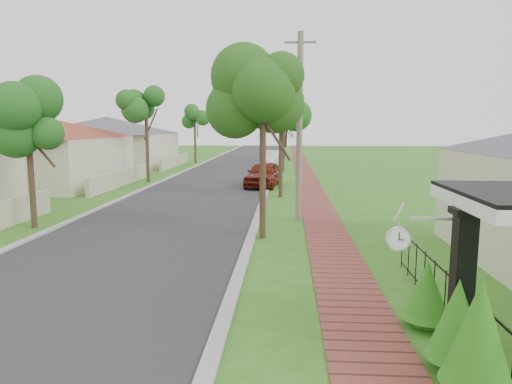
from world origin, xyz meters
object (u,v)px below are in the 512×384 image
(utility_pole, at_px, (299,127))
(station_clock, at_px, (401,237))
(parked_car_white, at_px, (272,158))
(near_tree, at_px, (263,99))
(porch_post, at_px, (461,296))
(parked_car_red, at_px, (264,174))

(utility_pole, distance_m, station_clock, 10.83)
(parked_car_white, relative_size, station_clock, 4.11)
(near_tree, distance_m, station_clock, 8.47)
(parked_car_white, bearing_deg, station_clock, -75.94)
(porch_post, bearing_deg, near_tree, 113.72)
(utility_pole, xyz_separation_m, station_clock, (1.39, -10.60, -1.75))
(parked_car_red, height_order, near_tree, near_tree)
(parked_car_red, height_order, parked_car_white, parked_car_red)
(near_tree, xyz_separation_m, utility_pole, (1.26, 3.00, -0.90))
(parked_car_white, bearing_deg, utility_pole, -76.88)
(parked_car_white, distance_m, utility_pole, 25.14)
(near_tree, height_order, utility_pole, utility_pole)
(station_clock, bearing_deg, parked_car_red, 99.02)
(parked_car_red, bearing_deg, station_clock, -71.91)
(near_tree, bearing_deg, station_clock, -70.73)
(parked_car_red, xyz_separation_m, station_clock, (3.29, -20.75, 1.18))
(porch_post, relative_size, near_tree, 0.44)
(parked_car_red, relative_size, station_clock, 4.31)
(parked_car_white, xyz_separation_m, near_tree, (0.64, -27.89, 3.88))
(parked_car_red, height_order, utility_pole, utility_pole)
(near_tree, height_order, station_clock, near_tree)
(utility_pole, height_order, station_clock, utility_pole)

